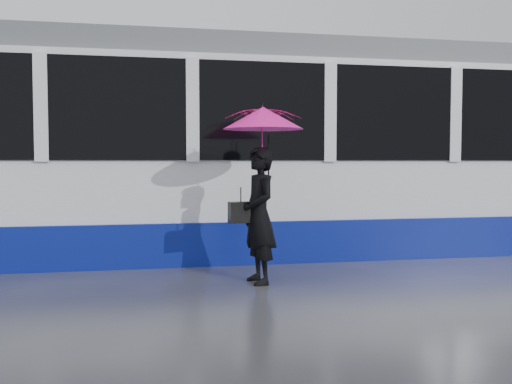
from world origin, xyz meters
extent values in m
plane|color=#2C2C31|center=(0.00, 0.00, 0.00)|extent=(90.00, 90.00, 0.00)
cube|color=#3F3D38|center=(0.00, 1.78, 0.01)|extent=(34.00, 0.07, 0.02)
cube|color=#3F3D38|center=(0.00, 3.22, 0.01)|extent=(34.00, 0.07, 0.02)
cube|color=white|center=(-2.48, 2.50, 1.52)|extent=(24.00, 2.40, 2.95)
cube|color=navy|center=(-2.48, 2.50, 0.31)|extent=(24.00, 2.56, 0.62)
cube|color=black|center=(-2.48, 2.50, 2.20)|extent=(23.00, 2.48, 1.40)
cube|color=#5B5E63|center=(-2.48, 2.50, 3.17)|extent=(23.60, 2.20, 0.35)
imported|color=black|center=(-0.29, 0.03, 0.83)|extent=(0.50, 0.66, 1.66)
imported|color=#F9145F|center=(-0.24, 0.03, 1.74)|extent=(1.05, 1.07, 0.83)
cone|color=#F9145F|center=(-0.24, 0.03, 2.00)|extent=(1.13, 1.13, 0.27)
cylinder|color=black|center=(-0.24, 0.03, 2.16)|extent=(0.01, 0.01, 0.06)
cylinder|color=black|center=(-0.16, 0.05, 1.43)|extent=(0.02, 0.02, 0.72)
cube|color=black|center=(-0.51, 0.05, 0.87)|extent=(0.31, 0.18, 0.26)
cylinder|color=black|center=(-0.51, 0.05, 1.09)|extent=(0.01, 0.01, 0.18)
camera|label=1|loc=(-1.66, -6.71, 1.47)|focal=40.00mm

